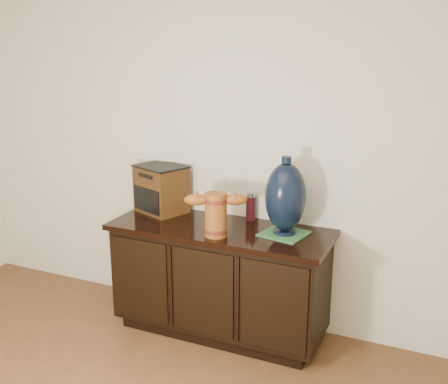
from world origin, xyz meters
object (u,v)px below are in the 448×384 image
at_px(sideboard, 220,279).
at_px(spray_can, 251,207).
at_px(terracotta_vessel, 216,212).
at_px(tv_radio, 161,189).
at_px(lamp_base, 285,197).

xyz_separation_m(sideboard, spray_can, (0.13, 0.22, 0.46)).
bearing_deg(terracotta_vessel, spray_can, 52.05).
relative_size(sideboard, tv_radio, 3.55).
height_order(sideboard, lamp_base, lamp_base).
distance_m(sideboard, lamp_base, 0.74).
height_order(terracotta_vessel, spray_can, terracotta_vessel).
bearing_deg(lamp_base, sideboard, -173.90).
distance_m(sideboard, tv_radio, 0.76).
bearing_deg(tv_radio, sideboard, 6.37).
bearing_deg(terracotta_vessel, lamp_base, 2.56).
bearing_deg(lamp_base, terracotta_vessel, -152.47).
xyz_separation_m(tv_radio, spray_can, (0.65, 0.08, -0.07)).
xyz_separation_m(sideboard, terracotta_vessel, (0.04, -0.15, 0.52)).
bearing_deg(spray_can, sideboard, -120.39).
xyz_separation_m(lamp_base, spray_can, (-0.29, 0.18, -0.15)).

